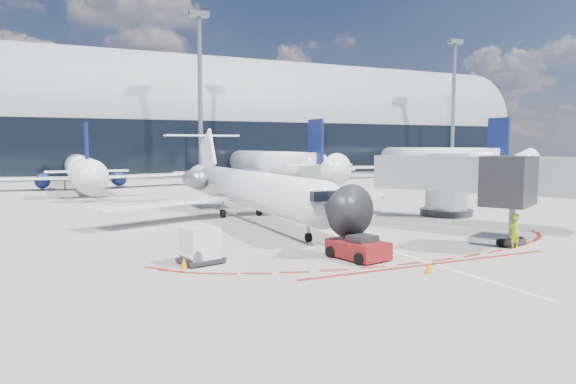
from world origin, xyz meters
name	(u,v)px	position (x,y,z in m)	size (l,w,h in m)	color
ground	(317,228)	(0.00, 0.00, 0.00)	(260.00, 260.00, 0.00)	gray
apron_centerline	(304,223)	(0.00, 2.00, 0.01)	(0.25, 40.00, 0.01)	silver
apron_stop_bar	(434,264)	(0.00, -11.50, 0.01)	(14.00, 0.25, 0.01)	maroon
terminal_building	(149,128)	(0.00, 64.97, 8.52)	(150.00, 24.15, 24.00)	gray
jet_bridge	(465,181)	(9.79, -3.01, 3.01)	(10.03, 15.20, 4.90)	gray
light_mast_centre	(200,99)	(5.00, 48.00, 12.50)	(0.70, 0.70, 25.00)	slate
light_mast_east	(453,109)	(55.00, 48.00, 12.50)	(0.70, 0.70, 25.00)	slate
regional_jet	(247,188)	(-2.84, 5.82, 2.33)	(22.54, 27.80, 6.96)	white
pushback_tug	(358,248)	(-2.58, -9.11, 0.52)	(2.43, 4.63, 1.18)	#5A0C0F
ramp_worker	(514,231)	(6.35, -10.38, 0.93)	(0.68, 0.45, 1.87)	#D5FF1A
uld_container	(200,246)	(-9.76, -6.90, 0.84)	(2.12, 1.91, 1.71)	black
safety_cone_left	(184,263)	(-10.69, -7.54, 0.25)	(0.36, 0.36, 0.50)	orange
safety_cone_right	(429,268)	(-1.39, -12.81, 0.26)	(0.38, 0.38, 0.52)	orange
bg_airliner_1	(80,150)	(-12.69, 39.38, 4.86)	(30.07, 31.84, 9.73)	white
bg_airliner_2	(270,146)	(13.06, 39.39, 5.37)	(33.20, 35.16, 10.74)	white
bg_airliner_3	(428,143)	(43.73, 41.68, 5.93)	(36.66, 38.82, 11.86)	white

